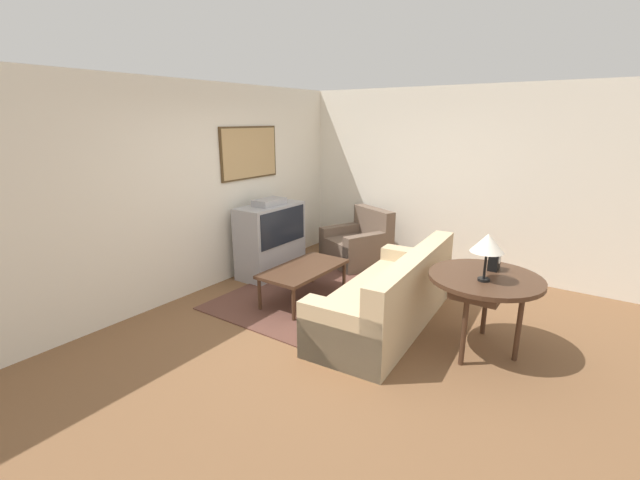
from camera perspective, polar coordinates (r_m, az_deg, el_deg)
ground_plane at (r=4.93m, az=2.75°, el=-11.13°), size 12.00×12.00×0.00m
wall_back at (r=5.88m, az=-14.94°, el=6.73°), size 12.00×0.10×2.70m
wall_right at (r=6.83m, az=14.90°, el=7.87°), size 0.06×12.00×2.70m
area_rug at (r=5.63m, az=-1.60°, el=-7.45°), size 2.23×1.84×0.01m
tv at (r=6.31m, az=-6.60°, el=0.13°), size 1.04×0.50×1.13m
couch at (r=4.86m, az=9.28°, el=-7.73°), size 2.31×1.03×0.87m
armchair at (r=6.82m, az=5.08°, el=-0.80°), size 1.13×1.12×0.87m
coffee_table at (r=5.38m, az=-2.17°, el=-4.07°), size 1.18×0.62×0.44m
console_table at (r=4.42m, az=21.19°, el=-5.37°), size 1.06×1.06×0.78m
table_lamp at (r=4.16m, az=21.44°, el=-0.47°), size 0.30×0.30×0.45m
mantel_clock at (r=4.58m, az=22.23°, el=-2.67°), size 0.14×0.10×0.18m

